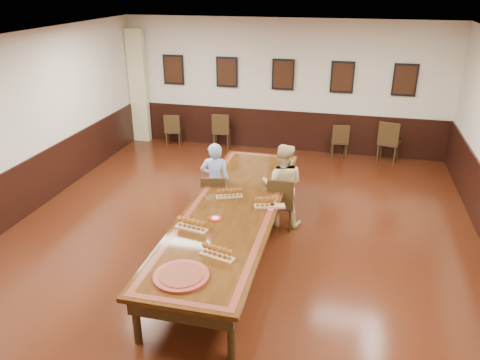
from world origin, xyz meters
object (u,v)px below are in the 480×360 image
(chair_woman, at_px, (281,202))
(conference_table, at_px, (233,215))
(carved_platter, at_px, (181,276))
(spare_chair_d, at_px, (389,141))
(spare_chair_c, at_px, (339,140))
(person_man, at_px, (215,181))
(spare_chair_a, at_px, (173,129))
(spare_chair_b, at_px, (222,130))
(chair_man, at_px, (215,197))
(person_woman, at_px, (283,185))

(chair_woman, height_order, conference_table, chair_woman)
(chair_woman, distance_m, carved_platter, 3.00)
(carved_platter, bearing_deg, spare_chair_d, 67.57)
(spare_chair_c, bearing_deg, spare_chair_d, 169.92)
(carved_platter, bearing_deg, person_man, 98.47)
(spare_chair_a, bearing_deg, spare_chair_b, 172.94)
(chair_man, xyz_separation_m, chair_woman, (1.19, 0.04, 0.03))
(spare_chair_b, xyz_separation_m, spare_chair_d, (4.11, -0.04, 0.04))
(spare_chair_c, bearing_deg, chair_man, 54.83)
(person_woman, bearing_deg, carved_platter, 74.21)
(chair_woman, relative_size, spare_chair_c, 1.13)
(chair_woman, bearing_deg, carved_platter, 73.67)
(spare_chair_c, distance_m, person_man, 4.28)
(carved_platter, bearing_deg, chair_man, 98.49)
(spare_chair_d, bearing_deg, chair_man, 64.85)
(chair_man, distance_m, person_woman, 1.23)
(person_woman, height_order, carved_platter, person_woman)
(spare_chair_c, xyz_separation_m, conference_table, (-1.46, -4.74, 0.19))
(chair_woman, height_order, person_man, person_man)
(spare_chair_d, xyz_separation_m, carved_platter, (-2.74, -6.65, 0.27))
(spare_chair_a, relative_size, conference_table, 0.17)
(spare_chair_b, distance_m, person_man, 3.87)
(spare_chair_b, height_order, carved_platter, spare_chair_b)
(spare_chair_b, relative_size, person_woman, 0.62)
(spare_chair_b, height_order, person_woman, person_woman)
(spare_chair_b, relative_size, person_man, 0.64)
(spare_chair_a, height_order, spare_chair_d, spare_chair_d)
(chair_man, height_order, chair_woman, chair_woman)
(chair_man, bearing_deg, conference_table, 114.16)
(spare_chair_c, bearing_deg, person_man, 54.09)
(chair_woman, xyz_separation_m, person_man, (-1.20, 0.05, 0.24))
(chair_man, relative_size, chair_woman, 0.94)
(chair_man, xyz_separation_m, person_woman, (1.18, 0.14, 0.30))
(spare_chair_d, height_order, person_man, person_man)
(chair_man, distance_m, spare_chair_c, 4.35)
(chair_man, distance_m, person_man, 0.28)
(spare_chair_c, height_order, person_man, person_man)
(spare_chair_b, bearing_deg, person_man, 97.57)
(spare_chair_a, relative_size, spare_chair_d, 0.85)
(chair_man, height_order, spare_chair_b, spare_chair_b)
(chair_woman, bearing_deg, person_man, -4.07)
(spare_chair_b, xyz_separation_m, carved_platter, (1.37, -6.68, 0.31))
(person_woman, distance_m, carved_platter, 3.08)
(chair_man, relative_size, spare_chair_b, 0.97)
(spare_chair_c, relative_size, spare_chair_d, 0.84)
(person_man, distance_m, carved_platter, 2.97)
(chair_man, xyz_separation_m, spare_chair_a, (-2.21, 3.71, -0.02))
(spare_chair_d, height_order, person_woman, person_woman)
(chair_woman, height_order, person_woman, person_woman)
(person_man, distance_m, conference_table, 1.13)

